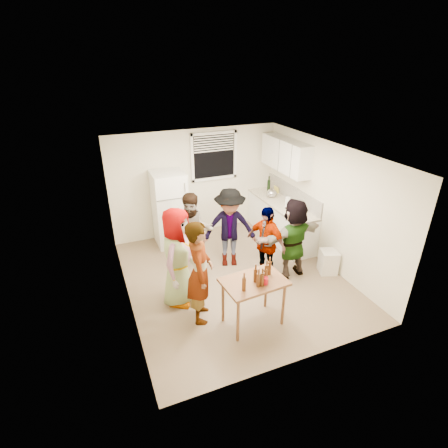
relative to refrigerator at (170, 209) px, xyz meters
name	(u,v)px	position (x,y,z in m)	size (l,w,h in m)	color
room	(234,278)	(0.75, -1.88, -0.85)	(4.00, 4.50, 2.50)	silver
window	(214,156)	(1.20, 0.33, 1.00)	(1.12, 0.10, 1.06)	white
refrigerator	(170,209)	(0.00, 0.00, 0.00)	(0.70, 0.70, 1.70)	white
counter_lower	(280,221)	(2.45, -0.73, -0.42)	(0.60, 2.20, 0.86)	white
countertop	(282,203)	(2.45, -0.73, 0.03)	(0.64, 2.22, 0.04)	beige
backsplash	(293,194)	(2.74, -0.73, 0.23)	(0.03, 2.20, 0.36)	beige
upper_cabinets	(285,155)	(2.58, -0.53, 1.10)	(0.34, 1.60, 0.70)	white
kettle	(271,197)	(2.40, -0.34, 0.05)	(0.26, 0.22, 0.22)	silver
paper_towel	(287,207)	(2.43, -1.00, 0.05)	(0.11, 0.11, 0.23)	white
wine_bottle	(268,192)	(2.50, 0.00, 0.05)	(0.08, 0.08, 0.30)	black
beer_bottle_counter	(294,214)	(2.35, -1.40, 0.05)	(0.06, 0.06, 0.24)	#47230C
blue_cup	(289,217)	(2.19, -1.47, 0.05)	(0.09, 0.09, 0.12)	#070FB7
picture_frame	(276,189)	(2.67, -0.10, 0.13)	(0.02, 0.18, 0.15)	#EADA4D
trash_bin	(328,261)	(2.58, -2.41, -0.60)	(0.33, 0.33, 0.48)	silver
serving_table	(252,322)	(0.52, -3.16, -0.85)	(0.98, 0.65, 0.82)	brown
beer_bottle_table	(265,281)	(0.66, -3.24, -0.03)	(0.06, 0.06, 0.22)	#47230C
red_cup	(265,284)	(0.64, -3.29, -0.03)	(0.09, 0.09, 0.12)	#9D0B14
guest_grey	(180,300)	(-0.41, -2.15, -0.85)	(0.87, 1.78, 0.57)	#959595
guest_stripe	(201,316)	(-0.21, -2.70, -0.85)	(0.64, 1.77, 0.42)	#141933
guest_back_left	(195,267)	(0.16, -1.22, -0.85)	(0.79, 1.62, 0.61)	brown
guest_back_right	(229,263)	(0.88, -1.36, -0.85)	(1.08, 1.67, 0.62)	#414146
guest_black	(264,276)	(1.33, -2.05, -0.85)	(0.88, 1.50, 0.37)	black
guest_orange	(290,274)	(1.84, -2.20, -0.85)	(1.50, 1.62, 0.48)	#D0874F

